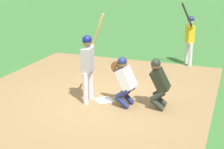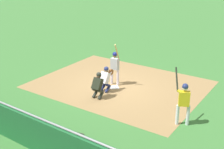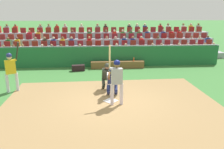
{
  "view_description": "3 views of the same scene",
  "coord_description": "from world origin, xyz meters",
  "px_view_note": "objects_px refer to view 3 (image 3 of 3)",
  "views": [
    {
      "loc": [
        -7.61,
        -3.26,
        3.35
      ],
      "look_at": [
        -0.45,
        -0.41,
        0.9
      ],
      "focal_mm": 54.53,
      "sensor_mm": 36.0,
      "label": 1
    },
    {
      "loc": [
        8.11,
        -11.67,
        6.17
      ],
      "look_at": [
        0.56,
        -0.99,
        1.14
      ],
      "focal_mm": 49.03,
      "sensor_mm": 36.0,
      "label": 2
    },
    {
      "loc": [
        0.57,
        8.36,
        3.46
      ],
      "look_at": [
        -0.11,
        -0.79,
        0.88
      ],
      "focal_mm": 36.22,
      "sensor_mm": 36.0,
      "label": 3
    }
  ],
  "objects_px": {
    "batter_at_plate": "(117,77)",
    "water_bottle_on_bench": "(134,59)",
    "dugout_bench": "(117,65)",
    "home_plate_marker": "(111,101)",
    "equipment_duffel_bag": "(78,68)",
    "catcher_crouching": "(112,80)",
    "home_plate_umpire": "(107,75)",
    "on_deck_batter": "(11,68)"
  },
  "relations": [
    {
      "from": "batter_at_plate",
      "to": "water_bottle_on_bench",
      "type": "distance_m",
      "value": 5.89
    },
    {
      "from": "home_plate_umpire",
      "to": "equipment_duffel_bag",
      "type": "xyz_separation_m",
      "value": [
        1.55,
        -3.47,
        -0.52
      ]
    },
    {
      "from": "catcher_crouching",
      "to": "water_bottle_on_bench",
      "type": "relative_size",
      "value": 5.56
    },
    {
      "from": "batter_at_plate",
      "to": "equipment_duffel_bag",
      "type": "relative_size",
      "value": 3.0
    },
    {
      "from": "home_plate_umpire",
      "to": "equipment_duffel_bag",
      "type": "bearing_deg",
      "value": -65.97
    },
    {
      "from": "water_bottle_on_bench",
      "to": "on_deck_batter",
      "type": "height_order",
      "value": "on_deck_batter"
    },
    {
      "from": "batter_at_plate",
      "to": "on_deck_batter",
      "type": "distance_m",
      "value": 4.8
    },
    {
      "from": "batter_at_plate",
      "to": "dugout_bench",
      "type": "relative_size",
      "value": 0.68
    },
    {
      "from": "home_plate_marker",
      "to": "on_deck_batter",
      "type": "height_order",
      "value": "on_deck_batter"
    },
    {
      "from": "home_plate_marker",
      "to": "home_plate_umpire",
      "type": "bearing_deg",
      "value": -87.23
    },
    {
      "from": "dugout_bench",
      "to": "water_bottle_on_bench",
      "type": "xyz_separation_m",
      "value": [
        -1.01,
        0.08,
        0.33
      ]
    },
    {
      "from": "water_bottle_on_bench",
      "to": "on_deck_batter",
      "type": "bearing_deg",
      "value": 32.4
    },
    {
      "from": "home_plate_umpire",
      "to": "water_bottle_on_bench",
      "type": "height_order",
      "value": "home_plate_umpire"
    },
    {
      "from": "water_bottle_on_bench",
      "to": "batter_at_plate",
      "type": "bearing_deg",
      "value": 74.01
    },
    {
      "from": "catcher_crouching",
      "to": "equipment_duffel_bag",
      "type": "distance_m",
      "value": 4.65
    },
    {
      "from": "dugout_bench",
      "to": "on_deck_batter",
      "type": "relative_size",
      "value": 1.49
    },
    {
      "from": "water_bottle_on_bench",
      "to": "equipment_duffel_bag",
      "type": "bearing_deg",
      "value": 6.84
    },
    {
      "from": "catcher_crouching",
      "to": "home_plate_umpire",
      "type": "bearing_deg",
      "value": -78.82
    },
    {
      "from": "dugout_bench",
      "to": "on_deck_batter",
      "type": "height_order",
      "value": "on_deck_batter"
    },
    {
      "from": "catcher_crouching",
      "to": "home_plate_umpire",
      "type": "height_order",
      "value": "catcher_crouching"
    },
    {
      "from": "batter_at_plate",
      "to": "home_plate_marker",
      "type": "bearing_deg",
      "value": -60.23
    },
    {
      "from": "home_plate_umpire",
      "to": "equipment_duffel_bag",
      "type": "distance_m",
      "value": 3.83
    },
    {
      "from": "home_plate_marker",
      "to": "batter_at_plate",
      "type": "bearing_deg",
      "value": 119.77
    },
    {
      "from": "home_plate_marker",
      "to": "catcher_crouching",
      "type": "relative_size",
      "value": 0.34
    },
    {
      "from": "dugout_bench",
      "to": "batter_at_plate",
      "type": "bearing_deg",
      "value": 83.96
    },
    {
      "from": "home_plate_marker",
      "to": "water_bottle_on_bench",
      "type": "bearing_deg",
      "value": -108.9
    },
    {
      "from": "home_plate_marker",
      "to": "equipment_duffel_bag",
      "type": "height_order",
      "value": "equipment_duffel_bag"
    },
    {
      "from": "catcher_crouching",
      "to": "on_deck_batter",
      "type": "bearing_deg",
      "value": -11.1
    },
    {
      "from": "batter_at_plate",
      "to": "on_deck_batter",
      "type": "bearing_deg",
      "value": -21.97
    },
    {
      "from": "catcher_crouching",
      "to": "home_plate_umpire",
      "type": "relative_size",
      "value": 1.01
    },
    {
      "from": "equipment_duffel_bag",
      "to": "home_plate_umpire",
      "type": "bearing_deg",
      "value": 104.5
    },
    {
      "from": "home_plate_umpire",
      "to": "batter_at_plate",
      "type": "bearing_deg",
      "value": 98.56
    },
    {
      "from": "dugout_bench",
      "to": "equipment_duffel_bag",
      "type": "distance_m",
      "value": 2.47
    },
    {
      "from": "catcher_crouching",
      "to": "dugout_bench",
      "type": "height_order",
      "value": "catcher_crouching"
    },
    {
      "from": "batter_at_plate",
      "to": "equipment_duffel_bag",
      "type": "bearing_deg",
      "value": -70.91
    },
    {
      "from": "batter_at_plate",
      "to": "on_deck_batter",
      "type": "height_order",
      "value": "batter_at_plate"
    },
    {
      "from": "dugout_bench",
      "to": "water_bottle_on_bench",
      "type": "relative_size",
      "value": 14.48
    },
    {
      "from": "home_plate_marker",
      "to": "catcher_crouching",
      "type": "distance_m",
      "value": 0.92
    },
    {
      "from": "home_plate_marker",
      "to": "on_deck_batter",
      "type": "distance_m",
      "value": 4.62
    },
    {
      "from": "equipment_duffel_bag",
      "to": "on_deck_batter",
      "type": "height_order",
      "value": "on_deck_batter"
    },
    {
      "from": "on_deck_batter",
      "to": "home_plate_marker",
      "type": "bearing_deg",
      "value": 161.17
    },
    {
      "from": "dugout_bench",
      "to": "home_plate_marker",
      "type": "bearing_deg",
      "value": 81.52
    }
  ]
}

